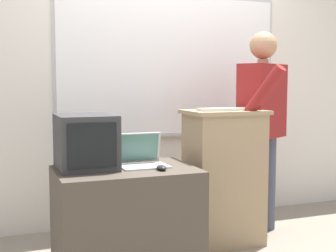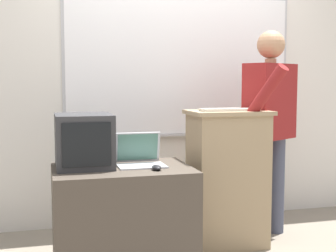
% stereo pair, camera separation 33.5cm
% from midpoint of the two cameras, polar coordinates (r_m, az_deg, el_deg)
% --- Properties ---
extents(back_wall, '(6.40, 0.17, 2.60)m').
position_cam_midpoint_polar(back_wall, '(4.24, -3.44, 6.04)').
color(back_wall, silver).
rests_on(back_wall, ground_plane).
extents(lectern_podium, '(0.60, 0.43, 1.04)m').
position_cam_midpoint_polar(lectern_podium, '(3.65, 4.22, -6.23)').
color(lectern_podium, tan).
rests_on(lectern_podium, ground_plane).
extents(side_desk, '(0.93, 0.65, 0.68)m').
position_cam_midpoint_polar(side_desk, '(3.24, -8.17, -11.07)').
color(side_desk, '#4C4238').
rests_on(side_desk, ground_plane).
extents(person_presenter, '(0.63, 0.72, 1.66)m').
position_cam_midpoint_polar(person_presenter, '(3.86, 9.03, 1.08)').
color(person_presenter, '#474C60').
rests_on(person_presenter, ground_plane).
extents(laptop, '(0.32, 0.28, 0.22)m').
position_cam_midpoint_polar(laptop, '(3.26, -6.28, -3.61)').
color(laptop, '#B7BABF').
rests_on(laptop, side_desk).
extents(wireless_keyboard, '(0.41, 0.14, 0.02)m').
position_cam_midpoint_polar(wireless_keyboard, '(3.52, 4.25, 2.03)').
color(wireless_keyboard, beige).
rests_on(wireless_keyboard, lectern_podium).
extents(computer_mouse_by_laptop, '(0.06, 0.10, 0.03)m').
position_cam_midpoint_polar(computer_mouse_by_laptop, '(3.07, -3.93, -5.13)').
color(computer_mouse_by_laptop, black).
rests_on(computer_mouse_by_laptop, side_desk).
extents(crt_monitor, '(0.38, 0.44, 0.36)m').
position_cam_midpoint_polar(crt_monitor, '(3.18, -12.99, -1.90)').
color(crt_monitor, '#333335').
rests_on(crt_monitor, side_desk).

